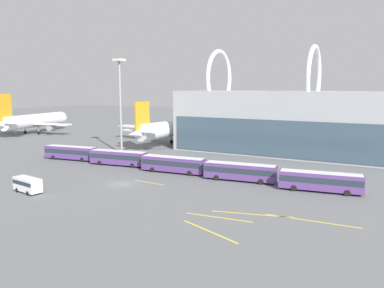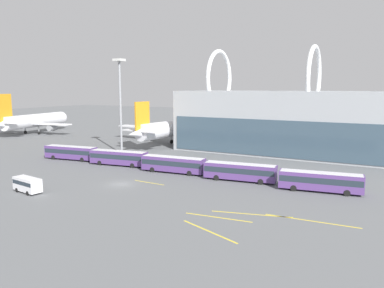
% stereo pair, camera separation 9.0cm
% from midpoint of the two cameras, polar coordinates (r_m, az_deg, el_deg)
% --- Properties ---
extents(ground_plane, '(440.00, 440.00, 0.00)m').
position_cam_midpoint_polar(ground_plane, '(66.53, -10.81, -6.04)').
color(ground_plane, slate).
extents(airliner_at_gate_near, '(32.12, 33.95, 14.53)m').
position_cam_midpoint_polar(airliner_at_gate_near, '(146.58, -23.12, 3.28)').
color(airliner_at_gate_near, white).
rests_on(airliner_at_gate_near, ground_plane).
extents(airliner_at_gate_far, '(47.47, 43.67, 13.03)m').
position_cam_midpoint_polar(airliner_at_gate_far, '(110.46, -1.80, 2.52)').
color(airliner_at_gate_far, white).
rests_on(airliner_at_gate_far, ground_plane).
extents(shuttle_bus_0, '(13.19, 4.29, 3.15)m').
position_cam_midpoint_polar(shuttle_bus_0, '(91.18, -18.03, -1.15)').
color(shuttle_bus_0, '#56387A').
rests_on(shuttle_bus_0, ground_plane).
extents(shuttle_bus_1, '(13.19, 4.30, 3.15)m').
position_cam_midpoint_polar(shuttle_bus_1, '(81.94, -11.15, -1.95)').
color(shuttle_bus_1, '#56387A').
rests_on(shuttle_bus_1, ground_plane).
extents(shuttle_bus_2, '(13.13, 3.71, 3.15)m').
position_cam_midpoint_polar(shuttle_bus_2, '(73.68, -2.92, -2.98)').
color(shuttle_bus_2, '#56387A').
rests_on(shuttle_bus_2, ground_plane).
extents(shuttle_bus_3, '(13.16, 4.02, 3.15)m').
position_cam_midpoint_polar(shuttle_bus_3, '(67.75, 7.29, -4.07)').
color(shuttle_bus_3, '#56387A').
rests_on(shuttle_bus_3, ground_plane).
extents(shuttle_bus_4, '(13.19, 4.28, 3.15)m').
position_cam_midpoint_polar(shuttle_bus_4, '(63.82, 18.94, -5.27)').
color(shuttle_bus_4, '#56387A').
rests_on(shuttle_bus_4, ground_plane).
extents(service_van_foreground, '(5.64, 2.71, 2.42)m').
position_cam_midpoint_polar(service_van_foreground, '(65.51, -23.83, -5.58)').
color(service_van_foreground, silver).
rests_on(service_van_foreground, ground_plane).
extents(floodlight_mast, '(2.32, 2.32, 23.58)m').
position_cam_midpoint_polar(floodlight_mast, '(94.99, -10.94, 7.43)').
color(floodlight_mast, gray).
rests_on(floodlight_mast, ground_plane).
extents(lane_stripe_1, '(10.45, 2.83, 0.01)m').
position_cam_midpoint_polar(lane_stripe_1, '(51.13, 9.02, -10.51)').
color(lane_stripe_1, yellow).
rests_on(lane_stripe_1, ground_plane).
extents(lane_stripe_2, '(11.73, 0.73, 0.01)m').
position_cam_midpoint_polar(lane_stripe_2, '(50.43, 17.74, -11.10)').
color(lane_stripe_2, yellow).
rests_on(lane_stripe_2, ground_plane).
extents(lane_stripe_3, '(8.66, 3.68, 0.01)m').
position_cam_midpoint_polar(lane_stripe_3, '(44.98, 2.59, -13.14)').
color(lane_stripe_3, yellow).
rests_on(lane_stripe_3, ground_plane).
extents(lane_stripe_4, '(6.58, 0.61, 0.01)m').
position_cam_midpoint_polar(lane_stripe_4, '(66.86, -6.57, -5.87)').
color(lane_stripe_4, yellow).
rests_on(lane_stripe_4, ground_plane).
extents(lane_stripe_5, '(9.06, 1.07, 0.01)m').
position_cam_midpoint_polar(lane_stripe_5, '(49.44, 4.00, -11.10)').
color(lane_stripe_5, yellow).
rests_on(lane_stripe_5, ground_plane).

